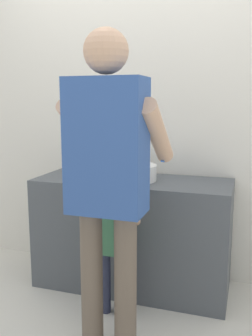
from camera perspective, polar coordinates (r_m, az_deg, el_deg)
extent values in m
plane|color=silver|center=(2.69, -1.06, -20.05)|extent=(14.00, 14.00, 0.00)
cube|color=silver|center=(2.92, 2.94, 10.06)|extent=(4.40, 0.08, 2.70)
cube|color=#4C5156|center=(2.78, 0.98, -9.89)|extent=(1.39, 0.54, 0.80)
cylinder|color=white|center=(2.64, 0.88, -0.68)|extent=(0.35, 0.35, 0.11)
cylinder|color=silver|center=(2.64, 0.88, -0.56)|extent=(0.29, 0.29, 0.09)
cylinder|color=#B7BABF|center=(2.85, 2.24, 0.83)|extent=(0.03, 0.03, 0.18)
cylinder|color=#B7BABF|center=(2.78, 1.91, 2.27)|extent=(0.02, 0.12, 0.02)
cylinder|color=#B7BABF|center=(2.88, 0.90, -0.37)|extent=(0.04, 0.04, 0.05)
cylinder|color=#B7BABF|center=(2.84, 3.59, -0.53)|extent=(0.04, 0.04, 0.05)
cylinder|color=#4C8EB2|center=(2.78, -6.94, -0.33)|extent=(0.07, 0.07, 0.09)
cylinder|color=#E5387F|center=(2.78, -6.72, 0.77)|extent=(0.04, 0.02, 0.17)
cube|color=white|center=(2.77, -6.76, 2.71)|extent=(0.01, 0.02, 0.02)
cylinder|color=yellow|center=(2.78, -7.24, 0.75)|extent=(0.01, 0.03, 0.17)
cube|color=white|center=(2.77, -7.28, 2.69)|extent=(0.01, 0.02, 0.02)
cylinder|color=#2D334C|center=(2.52, -3.10, -16.99)|extent=(0.06, 0.06, 0.41)
cylinder|color=#2D334C|center=(2.49, -0.78, -17.35)|extent=(0.06, 0.06, 0.41)
cube|color=#427F56|center=(2.35, -2.01, -8.79)|extent=(0.21, 0.12, 0.36)
sphere|color=#D8A884|center=(2.28, -2.05, -2.89)|extent=(0.12, 0.12, 0.12)
cylinder|color=#D8A884|center=(2.46, -3.74, -7.13)|extent=(0.05, 0.25, 0.20)
cylinder|color=#D8A884|center=(2.39, 1.35, -7.65)|extent=(0.05, 0.25, 0.20)
cylinder|color=#6B5B4C|center=(2.14, -5.31, -16.59)|extent=(0.12, 0.12, 0.79)
cylinder|color=#6B5B4C|center=(2.08, -0.09, -17.43)|extent=(0.12, 0.12, 0.79)
cube|color=#33569E|center=(1.89, -2.94, 3.27)|extent=(0.39, 0.22, 0.68)
sphere|color=#D8A884|center=(1.89, -3.07, 17.39)|extent=(0.22, 0.22, 0.22)
cylinder|color=#D8A884|center=(2.13, -6.65, 5.64)|extent=(0.10, 0.48, 0.37)
cylinder|color=#D8A884|center=(1.99, 4.78, 5.34)|extent=(0.10, 0.48, 0.37)
cylinder|color=blue|center=(2.18, 5.82, 1.01)|extent=(0.01, 0.14, 0.03)
cube|color=white|center=(2.25, 6.24, 1.60)|extent=(0.01, 0.02, 0.02)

